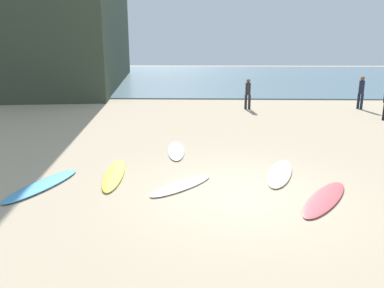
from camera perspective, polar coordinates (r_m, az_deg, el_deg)
ground_plane at (r=8.73m, az=7.11°, el=-7.58°), size 120.00×120.00×0.00m
ocean_water at (r=43.97m, az=2.90°, el=10.44°), size 120.00×40.00×0.08m
surfboard_0 at (r=10.01m, az=-11.82°, el=-4.59°), size 0.72×2.60×0.08m
surfboard_1 at (r=9.78m, az=-21.92°, el=-5.83°), size 1.34×2.53×0.09m
surfboard_2 at (r=10.20m, az=13.29°, el=-4.33°), size 1.26×2.45×0.07m
surfboard_3 at (r=12.06m, az=-2.45°, el=-0.98°), size 0.71×2.33×0.07m
surfboard_4 at (r=8.84m, az=19.65°, el=-7.87°), size 1.83×2.39×0.06m
surfboard_5 at (r=9.09m, az=-1.61°, el=-6.35°), size 1.71×1.85×0.06m
beachgoer_near at (r=20.39m, az=8.56°, el=7.80°), size 0.36×0.36×1.63m
beachgoer_mid at (r=22.17m, az=24.50°, el=7.42°), size 0.39×0.39×1.76m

